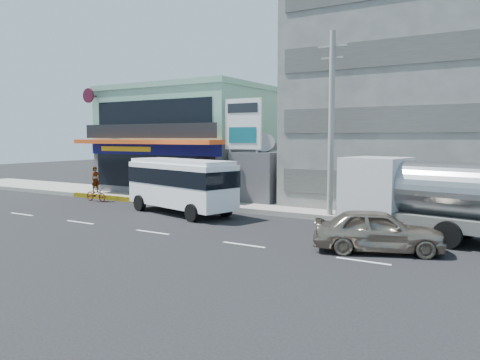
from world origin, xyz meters
name	(u,v)px	position (x,y,z in m)	size (l,w,h in m)	color
ground	(152,232)	(0.00, 0.00, 0.00)	(120.00, 120.00, 0.00)	black
sidewalk	(326,211)	(5.00, 9.50, 0.15)	(70.00, 5.00, 0.30)	gray
shop_building	(193,143)	(-8.00, 13.95, 4.00)	(12.40, 11.70, 8.00)	#48474C
concrete_building	(436,96)	(10.00, 15.00, 7.00)	(16.00, 12.00, 14.00)	gray
gap_structure	(270,177)	(0.00, 12.00, 1.75)	(3.00, 6.00, 3.50)	#48474C
satellite_dish	(263,151)	(0.00, 11.00, 3.58)	(1.50, 1.50, 0.15)	slate
billboard	(243,130)	(-0.50, 9.20, 4.93)	(2.60, 0.18, 6.90)	gray
utility_pole_near	(331,124)	(6.00, 7.40, 5.15)	(1.60, 0.30, 10.00)	#999993
minibus	(181,182)	(-2.23, 4.97, 1.89)	(7.94, 4.31, 3.17)	white
sedan	(378,230)	(10.06, 1.68, 0.84)	(1.99, 4.96, 1.69)	gray
tanker_truck	(436,197)	(11.62, 5.12, 1.89)	(9.25, 4.22, 3.52)	silver
motorcycle_rider	(96,190)	(-10.60, 6.10, 0.80)	(1.91, 0.73, 2.43)	#50110B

